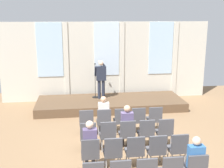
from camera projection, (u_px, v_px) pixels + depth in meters
ground_plane at (129, 153)px, 8.38m from camera, size 14.73×14.73×0.00m
rear_partition at (107, 60)px, 13.38m from camera, size 9.74×0.14×3.66m
stage_platform at (110, 103)px, 12.47m from camera, size 6.32×2.15×0.36m
speaker at (101, 77)px, 12.39m from camera, size 0.50×0.69×1.68m
mic_stand at (95, 90)px, 12.65m from camera, size 0.28×0.28×1.55m
chair_r0_c0 at (86, 121)px, 9.46m from camera, size 0.46×0.44×0.94m
chair_r0_c1 at (104, 120)px, 9.53m from camera, size 0.46×0.44×0.94m
audience_r0_c1 at (104, 113)px, 9.56m from camera, size 0.36×0.39×1.35m
chair_r0_c2 at (121, 119)px, 9.61m from camera, size 0.46×0.44×0.94m
chair_r0_c3 at (138, 118)px, 9.68m from camera, size 0.46×0.44×0.94m
chair_r0_c4 at (155, 118)px, 9.75m from camera, size 0.46×0.44×0.94m
chair_r1_c0 at (88, 135)px, 8.37m from camera, size 0.46×0.44×0.94m
chair_r1_c1 at (108, 134)px, 8.44m from camera, size 0.46×0.44×0.94m
chair_r1_c2 at (127, 133)px, 8.52m from camera, size 0.46×0.44×0.94m
audience_r1_c2 at (127, 125)px, 8.54m from camera, size 0.36×0.39×1.37m
chair_r1_c3 at (146, 132)px, 8.59m from camera, size 0.46×0.44×0.94m
chair_r1_c4 at (165, 131)px, 8.67m from camera, size 0.46×0.44×0.94m
chair_r2_c0 at (90, 153)px, 7.28m from camera, size 0.46×0.44×0.94m
audience_r2_c0 at (90, 143)px, 7.30m from camera, size 0.36×0.39×1.38m
chair_r2_c1 at (113, 151)px, 7.36m from camera, size 0.46×0.44×0.94m
chair_r2_c2 at (135, 150)px, 7.43m from camera, size 0.46×0.44×0.94m
chair_r2_c3 at (157, 148)px, 7.51m from camera, size 0.46×0.44×0.94m
chair_r2_c4 at (178, 147)px, 7.58m from camera, size 0.46×0.44×0.94m
audience_r3_c4 at (195, 160)px, 6.53m from camera, size 0.36×0.39×1.32m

